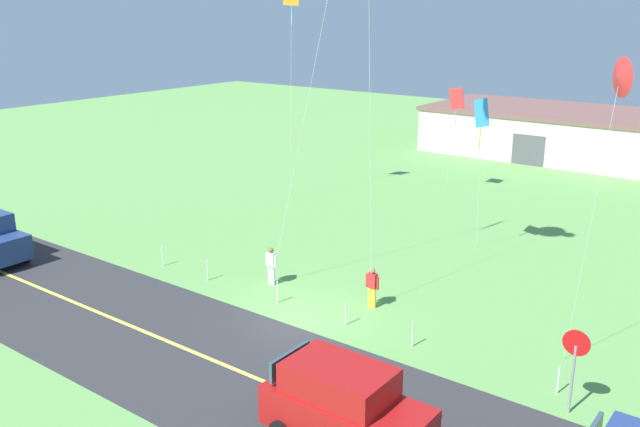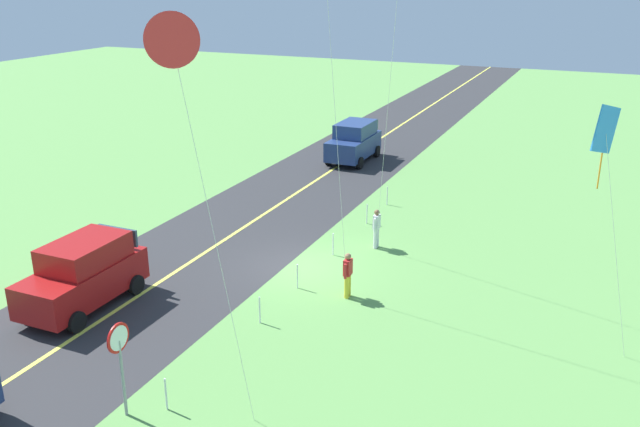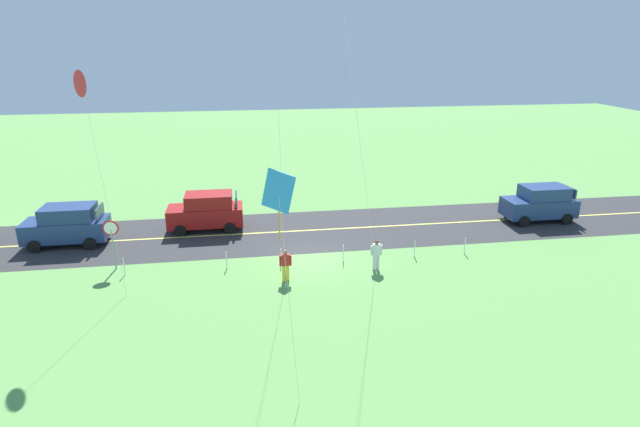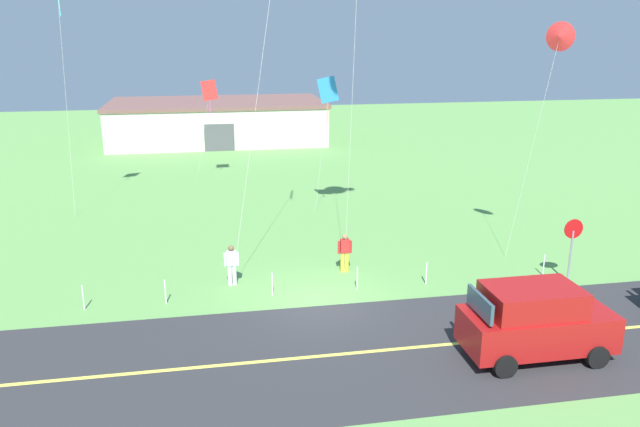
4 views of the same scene
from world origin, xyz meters
The scene contains 17 objects.
ground_plane centered at (0.00, 0.00, -0.05)m, with size 120.00×120.00×0.10m, color #60994C.
asphalt_road centered at (0.00, -4.00, 0.00)m, with size 120.00×7.00×0.00m, color #2D2D30.
road_centre_stripe centered at (0.00, -4.00, 0.01)m, with size 120.00×0.16×0.00m, color #E5E04C.
car_suv_foreground centered at (5.65, -5.12, 1.15)m, with size 4.40×2.12×2.24m.
stop_sign centered at (9.87, -0.10, 1.80)m, with size 0.76×0.08×2.56m.
person_adult_near centered at (1.60, 2.55, 0.86)m, with size 0.58×0.22×1.60m.
person_adult_companion centered at (-2.94, 1.98, 0.86)m, with size 0.58×0.22×1.60m.
kite_yellow_high centered at (9.66, 1.91, 9.14)m, with size 1.31×1.49×9.72m.
kite_green_far centered at (-3.35, 19.22, 5.73)m, with size 1.57×1.35×6.49m.
kite_pink_drift centered at (2.32, 9.89, 6.49)m, with size 1.03×1.66×7.29m.
warehouse_distant centered at (-2.64, 34.92, 1.75)m, with size 18.36×10.20×3.50m.
fence_post_0 centered at (-8.15, 0.70, 0.45)m, with size 0.05×0.05×0.90m, color silver.
fence_post_1 centered at (-5.36, 0.70, 0.45)m, with size 0.05×0.05×0.90m, color silver.
fence_post_2 centered at (-1.54, 0.70, 0.45)m, with size 0.05×0.05×0.90m, color silver.
fence_post_3 centered at (1.67, 0.70, 0.45)m, with size 0.05×0.05×0.90m, color silver.
fence_post_4 centered at (4.39, 0.70, 0.45)m, with size 0.05×0.05×0.90m, color silver.
fence_post_5 centered at (9.29, 0.70, 0.45)m, with size 0.05×0.05×0.90m, color silver.
Camera 1 is at (14.36, -17.81, 10.98)m, focal length 38.45 mm.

